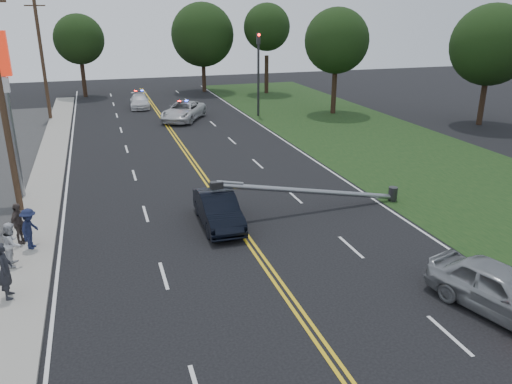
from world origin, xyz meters
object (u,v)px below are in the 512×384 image
object	(u,v)px
bystander_a	(5,270)
bystander_d	(19,223)
utility_pole_mid	(2,103)
waiting_sedan	(501,290)
emergency_a	(183,111)
crashed_sedan	(218,210)
emergency_b	(140,101)
utility_pole_far	(42,59)
fallen_streetlight	(321,191)
bystander_b	(12,244)
traffic_signal	(258,68)
bystander_c	(30,229)

from	to	relation	value
bystander_a	bystander_d	world-z (taller)	bystander_a
utility_pole_mid	waiting_sedan	distance (m)	20.66
emergency_a	bystander_a	bearing A→B (deg)	-81.90
crashed_sedan	emergency_b	world-z (taller)	crashed_sedan
crashed_sedan	waiting_sedan	xyz separation A→B (m)	(6.65, -9.21, 0.07)
emergency_a	waiting_sedan	bearing A→B (deg)	-52.87
utility_pole_far	bystander_d	size ratio (longest dim) A/B	5.95
utility_pole_mid	crashed_sedan	distance (m)	10.40
fallen_streetlight	bystander_d	xyz separation A→B (m)	(-12.94, 0.18, 0.04)
utility_pole_mid	crashed_sedan	size ratio (longest dim) A/B	2.31
waiting_sedan	bystander_b	xyz separation A→B (m)	(-14.64, 7.78, 0.15)
utility_pole_far	crashed_sedan	size ratio (longest dim) A/B	2.31
utility_pole_mid	bystander_a	size ratio (longest dim) A/B	5.17
fallen_streetlight	bystander_d	size ratio (longest dim) A/B	5.57
bystander_d	emergency_b	bearing A→B (deg)	8.93
traffic_signal	bystander_d	world-z (taller)	traffic_signal
utility_pole_mid	waiting_sedan	bearing A→B (deg)	-41.75
bystander_b	utility_pole_mid	bearing A→B (deg)	8.32
traffic_signal	emergency_b	xyz separation A→B (m)	(-9.64, 7.18, -3.58)
utility_pole_far	emergency_b	distance (m)	9.57
utility_pole_far	waiting_sedan	bearing A→B (deg)	-66.96
fallen_streetlight	bystander_b	bearing A→B (deg)	-172.59
fallen_streetlight	bystander_b	world-z (taller)	fallen_streetlight
utility_pole_far	emergency_a	distance (m)	12.29
waiting_sedan	bystander_a	distance (m)	15.51
traffic_signal	fallen_streetlight	size ratio (longest dim) A/B	0.75
emergency_a	emergency_b	world-z (taller)	emergency_a
bystander_b	bystander_c	size ratio (longest dim) A/B	1.00
fallen_streetlight	utility_pole_far	size ratio (longest dim) A/B	0.94
utility_pole_mid	bystander_c	bearing A→B (deg)	-78.42
waiting_sedan	crashed_sedan	bearing A→B (deg)	109.52
traffic_signal	emergency_a	distance (m)	7.48
bystander_c	bystander_d	xyz separation A→B (m)	(-0.46, 0.63, 0.02)
traffic_signal	waiting_sedan	world-z (taller)	traffic_signal
emergency_a	emergency_b	xyz separation A→B (m)	(-3.01, 6.96, -0.14)
traffic_signal	bystander_d	xyz separation A→B (m)	(-17.05, -21.82, -3.25)
utility_pole_mid	emergency_a	distance (m)	21.65
bystander_a	bystander_b	distance (m)	2.38
emergency_a	bystander_c	xyz separation A→B (m)	(-9.95, -22.67, 0.17)
waiting_sedan	emergency_b	xyz separation A→B (m)	(-7.22, 38.63, -0.15)
utility_pole_mid	waiting_sedan	world-z (taller)	utility_pole_mid
traffic_signal	utility_pole_mid	xyz separation A→B (m)	(-17.50, -18.00, 0.88)
waiting_sedan	emergency_a	distance (m)	31.96
waiting_sedan	bystander_d	bearing A→B (deg)	130.29
utility_pole_far	bystander_c	bearing A→B (deg)	-88.02
utility_pole_far	crashed_sedan	xyz separation A→B (m)	(8.43, -26.25, -4.37)
emergency_a	utility_pole_far	bearing A→B (deg)	-169.64
traffic_signal	bystander_c	distance (m)	28.10
bystander_a	bystander_c	world-z (taller)	bystander_a
emergency_a	bystander_d	xyz separation A→B (m)	(-10.41, -22.04, 0.19)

